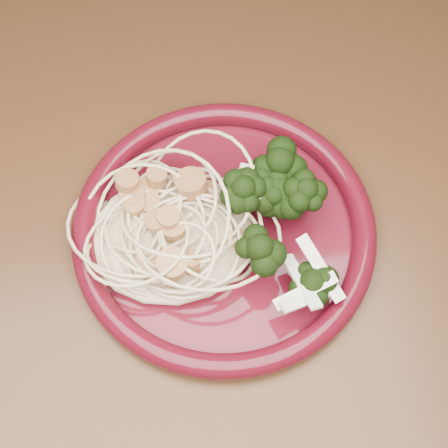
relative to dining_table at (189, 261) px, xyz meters
name	(u,v)px	position (x,y,z in m)	size (l,w,h in m)	color
dining_table	(189,261)	(0.00, 0.00, 0.00)	(1.20, 0.80, 0.75)	#472814
dinner_plate	(224,229)	(0.04, -0.02, 0.11)	(0.31, 0.31, 0.02)	#4F0C18
spaghetti_pile	(172,232)	(-0.01, -0.02, 0.12)	(0.16, 0.14, 0.04)	beige
scallop_cluster	(168,211)	(-0.01, -0.02, 0.16)	(0.14, 0.14, 0.05)	#B47B45
broccoli_pile	(288,205)	(0.10, -0.01, 0.13)	(0.10, 0.16, 0.06)	black
onion_garnish	(292,187)	(0.10, -0.01, 0.17)	(0.07, 0.10, 0.06)	#EDE6CB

